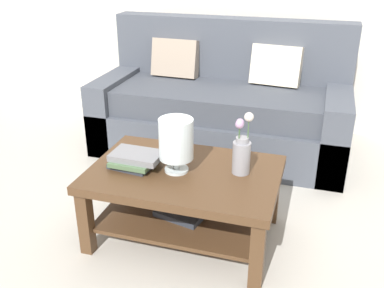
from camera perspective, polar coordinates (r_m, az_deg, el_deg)
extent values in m
plane|color=#B7B2A8|center=(3.00, 1.79, -7.94)|extent=(10.00, 10.00, 0.00)
cube|color=#474C56|center=(3.71, 3.62, 1.77)|extent=(2.04, 0.90, 0.36)
cube|color=#40444E|center=(3.58, 3.62, 5.72)|extent=(1.80, 0.74, 0.20)
cube|color=#474C56|center=(3.87, 5.08, 10.96)|extent=(2.04, 0.20, 0.70)
cube|color=#474C56|center=(3.96, -9.40, 4.86)|extent=(0.20, 0.90, 0.60)
cube|color=#474C56|center=(3.59, 18.10, 1.79)|extent=(0.20, 0.90, 0.60)
cube|color=gray|center=(3.86, -2.17, 11.14)|extent=(0.41, 0.20, 0.34)
cube|color=beige|center=(3.67, 10.93, 10.03)|extent=(0.42, 0.22, 0.34)
cube|color=#4C331E|center=(2.50, -1.01, -3.97)|extent=(1.07, 0.73, 0.05)
cube|color=#4C331E|center=(2.56, -13.66, -9.86)|extent=(0.07, 0.07, 0.39)
cube|color=#4C331E|center=(2.29, 8.49, -14.07)|extent=(0.07, 0.07, 0.39)
cube|color=#4C331E|center=(3.02, -7.91, -3.68)|extent=(0.07, 0.07, 0.39)
cube|color=#4C331E|center=(2.79, 10.54, -6.39)|extent=(0.07, 0.07, 0.39)
cube|color=#4C331E|center=(2.65, -0.96, -9.26)|extent=(0.95, 0.61, 0.02)
cube|color=#2D333D|center=(2.62, -1.36, -8.89)|extent=(0.32, 0.26, 0.03)
cube|color=#2D333D|center=(2.57, -7.60, -2.49)|extent=(0.26, 0.24, 0.03)
cube|color=#51704C|center=(2.53, -7.59, -2.21)|extent=(0.24, 0.21, 0.03)
cube|color=slate|center=(2.52, -7.22, -1.52)|extent=(0.29, 0.19, 0.04)
cylinder|color=silver|center=(2.49, -2.02, -3.33)|extent=(0.14, 0.14, 0.02)
cylinder|color=silver|center=(2.47, -2.04, -2.50)|extent=(0.04, 0.04, 0.07)
cylinder|color=silver|center=(2.40, -2.09, 0.66)|extent=(0.19, 0.19, 0.23)
sphere|color=#3D6075|center=(2.44, -2.71, -0.49)|extent=(0.06, 0.06, 0.06)
sphere|color=beige|center=(2.43, -1.31, -0.63)|extent=(0.05, 0.05, 0.05)
cylinder|color=gray|center=(2.44, 6.44, -1.79)|extent=(0.10, 0.10, 0.18)
cylinder|color=gray|center=(2.40, 6.56, 0.51)|extent=(0.07, 0.07, 0.03)
cylinder|color=#426638|center=(2.37, 7.35, 1.98)|extent=(0.01, 0.01, 0.11)
sphere|color=silver|center=(2.35, 7.44, 3.51)|extent=(0.05, 0.05, 0.05)
cylinder|color=#426638|center=(2.41, 6.24, 1.81)|extent=(0.01, 0.01, 0.06)
sphere|color=#B28CB7|center=(2.39, 6.29, 2.80)|extent=(0.04, 0.04, 0.04)
cylinder|color=#426638|center=(2.37, 6.17, 1.48)|extent=(0.01, 0.01, 0.07)
sphere|color=#B28CB7|center=(2.35, 6.22, 2.56)|extent=(0.05, 0.05, 0.05)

